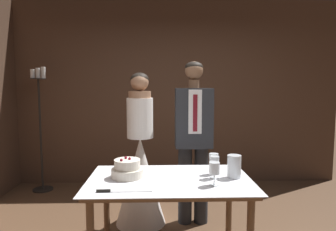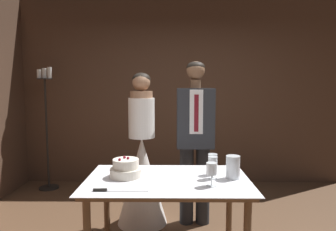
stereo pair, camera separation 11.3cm
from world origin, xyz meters
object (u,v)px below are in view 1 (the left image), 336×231
(tiered_cake, at_px, (127,169))
(cake_knife, at_px, (113,191))
(bride, at_px, (140,170))
(wine_glass_middle, at_px, (214,163))
(wine_glass_near, at_px, (214,159))
(candle_stand, at_px, (40,127))
(cake_table, at_px, (169,189))
(hurricane_candle, at_px, (234,167))
(groom, at_px, (193,136))
(wine_glass_far, at_px, (214,169))

(tiered_cake, height_order, cake_knife, tiered_cake)
(cake_knife, relative_size, bride, 0.24)
(wine_glass_middle, xyz_separation_m, bride, (-0.66, 0.79, -0.28))
(wine_glass_near, distance_m, candle_stand, 2.78)
(wine_glass_near, xyz_separation_m, wine_glass_middle, (-0.02, -0.11, -0.00))
(candle_stand, bearing_deg, cake_table, -46.84)
(candle_stand, bearing_deg, tiered_cake, -52.20)
(cake_table, bearing_deg, wine_glass_near, 17.68)
(hurricane_candle, height_order, groom, groom)
(cake_table, distance_m, candle_stand, 2.60)
(tiered_cake, relative_size, hurricane_candle, 1.40)
(wine_glass_far, height_order, groom, groom)
(hurricane_candle, height_order, candle_stand, candle_stand)
(wine_glass_near, xyz_separation_m, groom, (-0.10, 0.68, 0.09))
(hurricane_candle, relative_size, groom, 0.11)
(cake_table, distance_m, wine_glass_middle, 0.43)
(wine_glass_near, distance_m, wine_glass_middle, 0.11)
(cake_knife, relative_size, wine_glass_near, 2.23)
(tiered_cake, height_order, hurricane_candle, hurricane_candle)
(wine_glass_near, bearing_deg, groom, 98.08)
(hurricane_candle, bearing_deg, groom, 107.52)
(wine_glass_near, relative_size, groom, 0.10)
(tiered_cake, distance_m, bride, 0.78)
(cake_knife, bearing_deg, candle_stand, 120.44)
(wine_glass_far, bearing_deg, tiered_cake, 161.85)
(bride, xyz_separation_m, groom, (0.57, -0.00, 0.37))
(cake_table, xyz_separation_m, bride, (-0.29, 0.80, -0.07))
(wine_glass_near, relative_size, hurricane_candle, 0.95)
(cake_table, height_order, hurricane_candle, hurricane_candle)
(hurricane_candle, xyz_separation_m, bride, (-0.82, 0.78, -0.24))
(cake_knife, distance_m, wine_glass_far, 0.77)
(wine_glass_middle, bearing_deg, groom, 95.83)
(cake_knife, xyz_separation_m, wine_glass_middle, (0.78, 0.30, 0.12))
(hurricane_candle, bearing_deg, candle_stand, 140.94)
(bride, bearing_deg, hurricane_candle, -43.60)
(wine_glass_middle, bearing_deg, cake_table, -178.71)
(wine_glass_middle, distance_m, groom, 0.80)
(wine_glass_far, distance_m, hurricane_candle, 0.27)
(wine_glass_middle, distance_m, hurricane_candle, 0.17)
(candle_stand, bearing_deg, wine_glass_far, -44.34)
(cake_table, height_order, tiered_cake, tiered_cake)
(tiered_cake, distance_m, wine_glass_middle, 0.72)
(hurricane_candle, bearing_deg, bride, 136.40)
(bride, relative_size, candle_stand, 0.93)
(hurricane_candle, bearing_deg, wine_glass_far, -136.95)
(wine_glass_middle, bearing_deg, tiered_cake, 176.29)
(cake_knife, height_order, wine_glass_middle, wine_glass_middle)
(bride, bearing_deg, wine_glass_near, -45.28)
(cake_table, relative_size, wine_glass_near, 7.42)
(hurricane_candle, xyz_separation_m, candle_stand, (-2.30, 1.87, 0.08))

